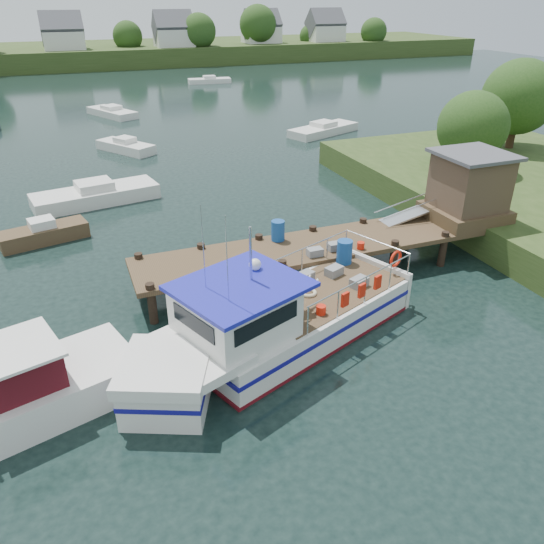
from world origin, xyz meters
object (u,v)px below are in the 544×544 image
object	(u,v)px
moored_rowboat	(44,233)
moored_a	(96,195)
lobster_boat	(270,324)
dock	(420,209)
moored_far	(210,80)
moored_d	(112,112)
moored_b	(126,146)
moored_c	(323,129)

from	to	relation	value
moored_rowboat	moored_a	size ratio (longest dim) A/B	0.59
lobster_boat	moored_a	world-z (taller)	lobster_boat
moored_rowboat	moored_a	distance (m)	5.45
dock	moored_far	size ratio (longest dim) A/B	2.89
lobster_boat	moored_d	world-z (taller)	lobster_boat
moored_a	moored_d	world-z (taller)	moored_a
moored_rowboat	moored_far	xyz separation A→B (m)	(20.99, 46.75, -0.08)
dock	moored_b	world-z (taller)	dock
moored_rowboat	moored_b	xyz separation A→B (m)	(5.87, 15.34, -0.03)
moored_rowboat	moored_b	world-z (taller)	moored_rowboat
moored_b	moored_d	size ratio (longest dim) A/B	0.79
lobster_boat	moored_b	xyz separation A→B (m)	(-1.06, 27.42, -0.60)
moored_far	moored_d	world-z (taller)	moored_d
lobster_boat	moored_c	world-z (taller)	lobster_boat
moored_far	moored_b	size ratio (longest dim) A/B	1.15
moored_c	lobster_boat	bearing A→B (deg)	-131.51
moored_far	moored_c	xyz separation A→B (m)	(1.28, -31.67, 0.03)
moored_rowboat	moored_a	bearing A→B (deg)	75.73
dock	moored_d	distance (m)	38.09
moored_rowboat	moored_a	world-z (taller)	moored_a
lobster_boat	moored_c	size ratio (longest dim) A/B	1.61
moored_c	dock	bearing A→B (deg)	-118.32
moored_far	moored_b	bearing A→B (deg)	-124.12
dock	moored_d	world-z (taller)	dock
lobster_boat	moored_d	size ratio (longest dim) A/B	1.77
dock	lobster_boat	size ratio (longest dim) A/B	1.49
moored_d	moored_a	bearing A→B (deg)	-94.03
dock	moored_c	xyz separation A→B (m)	(6.65, 22.79, -1.86)
moored_c	moored_d	size ratio (longest dim) A/B	1.10
moored_rowboat	moored_c	bearing A→B (deg)	50.77
moored_far	moored_d	xyz separation A→B (m)	(-14.59, -17.54, 0.03)
moored_rowboat	moored_b	distance (m)	16.42
moored_b	moored_a	bearing A→B (deg)	-84.00
dock	moored_far	bearing A→B (deg)	84.36
moored_a	moored_d	distance (m)	24.80
lobster_boat	moored_far	size ratio (longest dim) A/B	1.94
moored_rowboat	lobster_boat	bearing A→B (deg)	-43.49
lobster_boat	moored_rowboat	bearing A→B (deg)	98.28
dock	moored_a	bearing A→B (deg)	136.00
moored_a	moored_d	xyz separation A→B (m)	(3.61, 24.53, -0.09)
dock	moored_far	world-z (taller)	dock
moored_a	moored_b	world-z (taller)	moored_a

